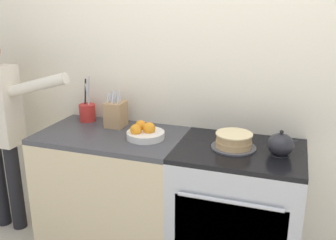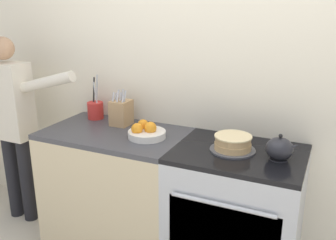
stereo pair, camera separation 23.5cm
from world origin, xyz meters
The scene contains 9 objects.
wall_back centered at (0.00, 0.64, 1.30)m, with size 8.00×0.04×2.60m.
counter_cabinet centered at (-0.65, 0.31, 0.46)m, with size 1.00×0.62×0.91m.
stove_range centered at (0.25, 0.31, 0.46)m, with size 0.79×0.65×0.91m.
layer_cake centered at (0.21, 0.31, 0.96)m, with size 0.28×0.28×0.10m.
tea_kettle centered at (0.49, 0.29, 0.98)m, with size 0.19×0.16×0.16m.
knife_block centered at (-0.68, 0.46, 1.01)m, with size 0.13×0.15×0.27m.
utensil_crock centered at (-0.94, 0.51, 0.99)m, with size 0.12×0.12×0.34m.
fruit_bowl centered at (-0.39, 0.30, 0.95)m, with size 0.25×0.25×0.11m.
person_baker centered at (-1.59, 0.28, 0.91)m, with size 0.90×0.20×1.54m.
Camera 2 is at (0.74, -1.79, 1.79)m, focal length 40.00 mm.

